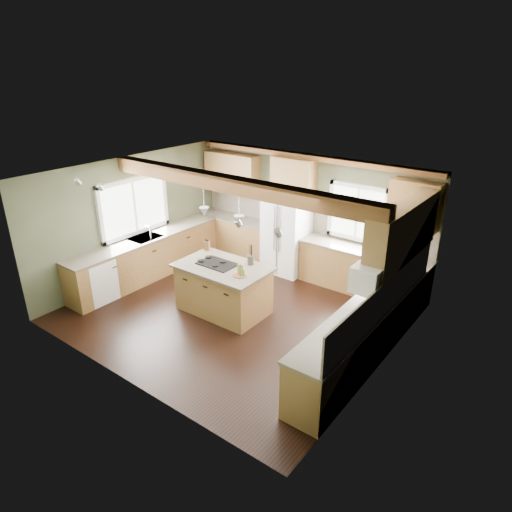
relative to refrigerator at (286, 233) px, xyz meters
The scene contains 37 objects.
floor 2.32m from the refrigerator, 81.95° to the right, with size 5.60×5.60×0.00m, color black.
ceiling 2.73m from the refrigerator, 81.95° to the right, with size 5.60×5.60×0.00m, color silver.
wall_back 0.63m from the refrigerator, 51.71° to the left, with size 5.60×5.60×0.00m, color #434A34.
wall_left 3.30m from the refrigerator, 139.70° to the right, with size 5.00×5.00×0.00m, color #434A34.
wall_right 3.78m from the refrigerator, 34.37° to the right, with size 5.00×5.00×0.00m, color #434A34.
ceiling_beam 2.71m from the refrigerator, 82.19° to the right, with size 5.55×0.26×0.26m, color brown.
soffit_trim 1.69m from the refrigerator, 43.03° to the left, with size 5.55×0.20×0.10m, color brown.
backsplash_back 0.57m from the refrigerator, 50.58° to the left, with size 5.58×0.03×0.58m, color brown.
backsplash_right 3.73m from the refrigerator, 33.86° to the right, with size 0.03×3.70×0.58m, color brown.
base_cab_back_left 1.56m from the refrigerator, behind, with size 2.02×0.60×0.88m, color brown.
counter_back_left 1.49m from the refrigerator, behind, with size 2.06×0.64×0.04m, color #4C4438.
base_cab_back_right 1.85m from the refrigerator, ahead, with size 2.62×0.60×0.88m, color brown.
counter_back_right 1.79m from the refrigerator, ahead, with size 2.66×0.64×0.04m, color #4C4438.
base_cab_left 3.06m from the refrigerator, 136.74° to the right, with size 0.60×3.70×0.88m, color brown.
counter_left 3.02m from the refrigerator, 136.74° to the right, with size 0.64×3.74×0.04m, color #4C4438.
base_cab_right 3.51m from the refrigerator, 36.47° to the right, with size 0.60×3.70×0.88m, color brown.
counter_right 3.48m from the refrigerator, 36.47° to the right, with size 0.64×3.74×0.04m, color #4C4438.
upper_cab_back_left 2.00m from the refrigerator, behind, with size 1.40×0.35×0.90m, color brown.
upper_cab_over_fridge 1.27m from the refrigerator, 90.00° to the left, with size 0.96×0.35×0.70m, color brown.
upper_cab_right 3.34m from the refrigerator, 22.64° to the right, with size 0.35×2.20×0.90m, color brown.
upper_cab_back_corner 2.81m from the refrigerator, ahead, with size 0.90×0.35×0.90m, color brown.
window_left 3.30m from the refrigerator, 140.15° to the right, with size 0.04×1.60×1.05m, color white.
window_back 1.63m from the refrigerator, 13.94° to the left, with size 1.10×0.04×1.00m, color white.
sink 3.02m from the refrigerator, 136.74° to the right, with size 0.50×0.65×0.03m, color #262628.
faucet 2.90m from the refrigerator, 134.30° to the right, with size 0.02×0.02×0.28m, color #B2B2B7.
dishwasher 4.05m from the refrigerator, 123.02° to the right, with size 0.60×0.60×0.84m, color white.
oven 4.40m from the refrigerator, 50.38° to the right, with size 0.60×0.72×0.84m, color white.
microwave 3.66m from the refrigerator, 37.00° to the right, with size 0.40×0.70×0.38m, color white.
pendant_left 2.42m from the refrigerator, 98.67° to the right, with size 0.18×0.18×0.16m, color #B2B2B7.
pendant_right 2.44m from the refrigerator, 78.14° to the right, with size 0.18×0.18×0.16m, color #B2B2B7.
refrigerator is the anchor object (origin of this frame).
island 2.24m from the refrigerator, 88.37° to the right, with size 1.59×0.97×0.88m, color brown.
island_top 2.19m from the refrigerator, 88.37° to the right, with size 1.69×1.08×0.04m, color #4C4438.
cooktop 2.19m from the refrigerator, 91.83° to the right, with size 0.69×0.46×0.02m, color black.
knife_block 1.92m from the refrigerator, 111.00° to the right, with size 0.11×0.08×0.18m, color brown.
utensil_crock 1.86m from the refrigerator, 77.17° to the right, with size 0.13×0.13×0.17m, color #3C3730.
bottle_tray 2.39m from the refrigerator, 76.32° to the right, with size 0.24×0.24×0.22m, color brown, non-canonical shape.
Camera 1 is at (4.79, -5.71, 4.37)m, focal length 32.00 mm.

